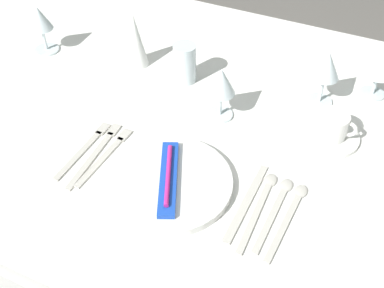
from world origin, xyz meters
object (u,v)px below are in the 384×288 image
(dinner_plate, at_px, (169,183))
(spoon_dessert, at_px, (277,205))
(fork_outer, at_px, (107,154))
(wine_glass_left, at_px, (381,65))
(drink_tumbler, at_px, (185,65))
(dinner_knife, at_px, (245,204))
(fork_salad, at_px, (85,148))
(toothbrush_package, at_px, (168,177))
(fork_inner, at_px, (96,152))
(coffee_cup_left, at_px, (332,126))
(wine_glass_centre, at_px, (326,69))
(spoon_tea, at_px, (291,212))
(wine_glass_far, at_px, (221,84))
(spoon_soup, at_px, (261,202))
(wine_glass_right, at_px, (40,21))
(napkin_folded, at_px, (135,40))

(dinner_plate, xyz_separation_m, spoon_dessert, (0.23, 0.04, -0.01))
(fork_outer, xyz_separation_m, wine_glass_left, (0.52, 0.49, 0.09))
(drink_tumbler, bearing_deg, dinner_knife, -48.51)
(fork_salad, bearing_deg, toothbrush_package, -5.04)
(fork_inner, relative_size, coffee_cup_left, 2.35)
(wine_glass_centre, relative_size, wine_glass_left, 1.12)
(dinner_knife, distance_m, wine_glass_left, 0.53)
(wine_glass_left, bearing_deg, fork_outer, -136.60)
(spoon_tea, xyz_separation_m, wine_glass_far, (-0.25, 0.22, 0.10))
(fork_inner, height_order, spoon_soup, spoon_soup)
(dinner_knife, xyz_separation_m, wine_glass_far, (-0.16, 0.24, 0.10))
(fork_salad, xyz_separation_m, spoon_dessert, (0.46, 0.02, 0.00))
(spoon_dessert, bearing_deg, toothbrush_package, -169.04)
(dinner_knife, xyz_separation_m, drink_tumbler, (-0.30, 0.34, 0.04))
(wine_glass_centre, distance_m, wine_glass_right, 0.80)
(dinner_plate, xyz_separation_m, fork_outer, (-0.17, 0.02, -0.01))
(fork_inner, distance_m, coffee_cup_left, 0.55)
(fork_inner, height_order, napkin_folded, napkin_folded)
(coffee_cup_left, xyz_separation_m, drink_tumbler, (-0.41, 0.07, 0.01))
(fork_outer, height_order, fork_salad, same)
(fork_salad, height_order, drink_tumbler, drink_tumbler)
(toothbrush_package, distance_m, wine_glass_far, 0.27)
(dinner_plate, relative_size, wine_glass_centre, 1.85)
(wine_glass_right, height_order, wine_glass_far, same)
(spoon_soup, height_order, coffee_cup_left, coffee_cup_left)
(dinner_knife, distance_m, coffee_cup_left, 0.30)
(fork_outer, distance_m, spoon_soup, 0.37)
(toothbrush_package, distance_m, spoon_tea, 0.26)
(spoon_soup, distance_m, spoon_tea, 0.06)
(fork_outer, bearing_deg, wine_glass_centre, 45.05)
(wine_glass_left, bearing_deg, toothbrush_package, -124.00)
(wine_glass_centre, xyz_separation_m, napkin_folded, (-0.51, -0.05, -0.03))
(fork_salad, bearing_deg, spoon_soup, 2.52)
(fork_salad, bearing_deg, drink_tumbler, 74.38)
(drink_tumbler, bearing_deg, fork_inner, -100.45)
(wine_glass_centre, xyz_separation_m, wine_glass_left, (0.12, 0.09, -0.01))
(spoon_tea, distance_m, drink_tumbler, 0.51)
(dinner_plate, distance_m, dinner_knife, 0.17)
(fork_salad, relative_size, dinner_knife, 0.90)
(spoon_dessert, height_order, napkin_folded, napkin_folded)
(dinner_plate, relative_size, napkin_folded, 1.73)
(dinner_plate, height_order, fork_salad, dinner_plate)
(wine_glass_right, bearing_deg, dinner_plate, -29.59)
(spoon_dessert, xyz_separation_m, wine_glass_centre, (-0.01, 0.38, 0.10))
(spoon_dessert, bearing_deg, dinner_plate, -169.04)
(wine_glass_far, bearing_deg, fork_inner, -130.44)
(dinner_knife, bearing_deg, wine_glass_far, 123.19)
(spoon_soup, height_order, wine_glass_left, wine_glass_left)
(fork_outer, relative_size, wine_glass_centre, 1.39)
(spoon_tea, bearing_deg, fork_outer, -177.81)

